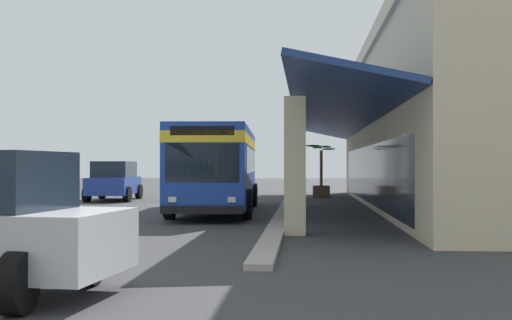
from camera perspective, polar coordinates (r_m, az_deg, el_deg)
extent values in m
plane|color=#38383A|center=(28.79, 10.35, -3.99)|extent=(120.00, 120.00, 0.00)
cube|color=#9E998E|center=(28.53, 2.73, -3.91)|extent=(35.02, 0.50, 0.12)
cube|color=#C6B793|center=(40.14, 3.95, -0.47)|extent=(0.55, 0.55, 3.53)
cube|color=#C6B793|center=(34.30, 3.89, -0.47)|extent=(0.55, 0.55, 3.53)
cube|color=#C6B793|center=(28.47, 3.79, -0.48)|extent=(0.55, 0.55, 3.53)
cube|color=#C6B793|center=(22.63, 3.65, -0.49)|extent=(0.55, 0.55, 3.53)
cube|color=#C6B793|center=(16.79, 3.41, -0.50)|extent=(0.55, 0.55, 3.53)
cube|color=navy|center=(28.56, 6.46, 3.77)|extent=(29.19, 3.16, 0.82)
cube|color=#19232D|center=(28.59, 9.75, -1.21)|extent=(24.52, 0.08, 2.40)
cube|color=#193D9E|center=(25.18, -3.35, -0.58)|extent=(11.11, 3.09, 2.75)
cube|color=yellow|center=(25.19, -3.35, 1.53)|extent=(11.13, 3.11, 0.36)
cube|color=#19232D|center=(25.48, -3.29, -0.07)|extent=(9.36, 3.03, 0.90)
cube|color=#19232D|center=(19.73, -4.70, -0.25)|extent=(0.17, 2.24, 1.20)
cube|color=black|center=(19.75, -4.70, 2.56)|extent=(0.16, 1.94, 0.28)
cube|color=black|center=(19.65, -4.74, -4.34)|extent=(0.32, 2.45, 0.24)
cube|color=silver|center=(19.64, -2.12, -3.46)|extent=(0.07, 0.24, 0.16)
cube|color=silver|center=(19.83, -7.28, -3.43)|extent=(0.07, 0.24, 0.16)
cube|color=silver|center=(26.71, -3.07, 2.64)|extent=(2.49, 1.90, 0.24)
cylinder|color=black|center=(21.51, -0.78, -3.87)|extent=(1.00, 0.30, 1.00)
cylinder|color=black|center=(21.77, -7.52, -3.82)|extent=(1.00, 0.30, 1.00)
cylinder|color=black|center=(28.21, -0.23, -3.05)|extent=(1.00, 0.30, 1.00)
cylinder|color=black|center=(28.40, -5.39, -3.03)|extent=(1.00, 0.30, 1.00)
cube|color=navy|center=(33.89, -12.23, -2.18)|extent=(4.95, 2.35, 0.84)
cube|color=#19232D|center=(33.97, -12.20, -0.80)|extent=(3.40, 1.98, 0.80)
cylinder|color=black|center=(32.11, -11.12, -2.94)|extent=(0.76, 0.26, 0.76)
cylinder|color=black|center=(32.53, -14.51, -2.90)|extent=(0.76, 0.26, 0.76)
cylinder|color=black|center=(35.32, -10.15, -2.72)|extent=(0.76, 0.26, 0.76)
cylinder|color=black|center=(35.70, -13.24, -2.69)|extent=(0.76, 0.26, 0.76)
cylinder|color=black|center=(10.11, -14.28, -8.42)|extent=(0.76, 0.26, 0.76)
cylinder|color=black|center=(8.40, -20.00, -10.04)|extent=(0.76, 0.26, 0.76)
cylinder|color=navy|center=(14.93, -20.25, -5.59)|extent=(0.16, 0.16, 0.88)
cylinder|color=navy|center=(14.81, -21.27, -5.63)|extent=(0.16, 0.16, 0.88)
cube|color=silver|center=(14.82, -20.75, -2.65)|extent=(0.55, 0.33, 0.66)
sphere|color=#8C664C|center=(14.81, -20.75, -0.92)|extent=(0.24, 0.24, 0.24)
cylinder|color=silver|center=(15.10, -20.32, -2.48)|extent=(0.09, 0.09, 0.59)
cylinder|color=silver|center=(14.53, -21.20, -2.56)|extent=(0.09, 0.09, 0.59)
cube|color=brown|center=(36.10, 5.69, -2.77)|extent=(0.93, 0.93, 0.64)
cylinder|color=#332319|center=(36.09, 5.69, -2.24)|extent=(0.79, 0.79, 0.02)
cylinder|color=brown|center=(36.07, 5.69, -0.71)|extent=(0.16, 0.16, 1.95)
ellipsoid|color=#195123|center=(35.62, 5.60, 1.09)|extent=(0.96, 0.35, 0.15)
ellipsoid|color=#195123|center=(35.93, 6.30, 0.96)|extent=(0.52, 0.84, 0.14)
ellipsoid|color=#195123|center=(36.33, 6.13, 1.16)|extent=(0.63, 0.70, 0.16)
ellipsoid|color=#195123|center=(36.56, 5.30, 1.09)|extent=(1.06, 0.66, 0.14)
ellipsoid|color=#195123|center=(35.80, 5.01, 1.24)|extent=(0.75, 0.98, 0.15)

